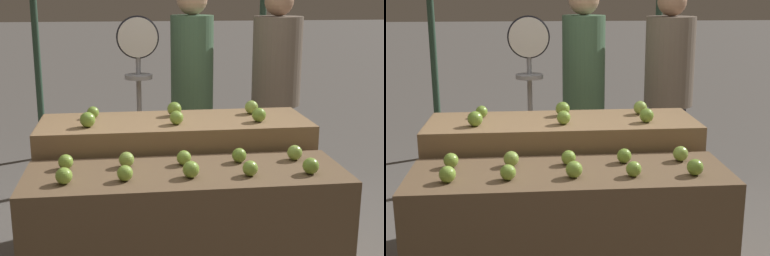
{
  "view_description": "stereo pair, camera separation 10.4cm",
  "coord_description": "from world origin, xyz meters",
  "views": [
    {
      "loc": [
        -0.3,
        -2.58,
        1.72
      ],
      "look_at": [
        0.07,
        0.3,
        0.97
      ],
      "focal_mm": 50.0,
      "sensor_mm": 36.0,
      "label": 1
    },
    {
      "loc": [
        -0.2,
        -2.59,
        1.72
      ],
      "look_at": [
        0.07,
        0.3,
        0.97
      ],
      "focal_mm": 50.0,
      "sensor_mm": 36.0,
      "label": 2
    }
  ],
  "objects": [
    {
      "name": "apple_front_8",
      "position": [
        0.3,
        0.11,
        0.86
      ],
      "size": [
        0.08,
        0.08,
        0.08
      ],
      "primitive_type": "sphere",
      "color": "#7AA338",
      "rests_on": "display_counter_front"
    },
    {
      "name": "apple_front_4",
      "position": [
        0.62,
        -0.12,
        0.87
      ],
      "size": [
        0.08,
        0.08,
        0.08
      ],
      "primitive_type": "sphere",
      "color": "#7AA338",
      "rests_on": "display_counter_front"
    },
    {
      "name": "apple_back_1",
      "position": [
        -0.0,
        0.49,
        0.99
      ],
      "size": [
        0.08,
        0.08,
        0.08
      ],
      "primitive_type": "sphere",
      "color": "#84AD3D",
      "rests_on": "display_counter_back"
    },
    {
      "name": "produce_scale",
      "position": [
        -0.2,
        1.28,
        1.14
      ],
      "size": [
        0.3,
        0.2,
        1.55
      ],
      "color": "#99999E",
      "rests_on": "ground_plane"
    },
    {
      "name": "apple_front_3",
      "position": [
        0.31,
        -0.11,
        0.86
      ],
      "size": [
        0.08,
        0.08,
        0.08
      ],
      "primitive_type": "sphere",
      "color": "#84AD3D",
      "rests_on": "display_counter_front"
    },
    {
      "name": "apple_front_9",
      "position": [
        0.61,
        0.11,
        0.87
      ],
      "size": [
        0.08,
        0.08,
        0.08
      ],
      "primitive_type": "sphere",
      "color": "#8EB247",
      "rests_on": "display_counter_front"
    },
    {
      "name": "apple_front_0",
      "position": [
        -0.6,
        -0.11,
        0.87
      ],
      "size": [
        0.08,
        0.08,
        0.08
      ],
      "primitive_type": "sphere",
      "color": "#84AD3D",
      "rests_on": "display_counter_front"
    },
    {
      "name": "apple_back_3",
      "position": [
        -0.5,
        0.71,
        0.99
      ],
      "size": [
        0.07,
        0.07,
        0.07
      ],
      "primitive_type": "sphere",
      "color": "#7AA338",
      "rests_on": "display_counter_back"
    },
    {
      "name": "person_customer_left",
      "position": [
        0.93,
        1.62,
        1.01
      ],
      "size": [
        0.5,
        0.5,
        1.76
      ],
      "rotation": [
        0.0,
        0.0,
        2.83
      ],
      "color": "#2D2D38",
      "rests_on": "ground_plane"
    },
    {
      "name": "display_counter_back",
      "position": [
        0.0,
        0.6,
        0.48
      ],
      "size": [
        1.65,
        0.55,
        0.95
      ],
      "primitive_type": "cube",
      "color": "olive",
      "rests_on": "ground_plane"
    },
    {
      "name": "apple_front_1",
      "position": [
        -0.31,
        -0.1,
        0.86
      ],
      "size": [
        0.08,
        0.08,
        0.08
      ],
      "primitive_type": "sphere",
      "color": "#84AD3D",
      "rests_on": "display_counter_front"
    },
    {
      "name": "display_counter_front",
      "position": [
        0.0,
        0.0,
        0.41
      ],
      "size": [
        1.65,
        0.55,
        0.82
      ],
      "primitive_type": "cube",
      "color": "brown",
      "rests_on": "ground_plane"
    },
    {
      "name": "apple_front_2",
      "position": [
        0.01,
        -0.1,
        0.87
      ],
      "size": [
        0.08,
        0.08,
        0.08
      ],
      "primitive_type": "sphere",
      "color": "#84AD3D",
      "rests_on": "display_counter_front"
    },
    {
      "name": "apple_front_6",
      "position": [
        -0.3,
        0.11,
        0.87
      ],
      "size": [
        0.08,
        0.08,
        0.08
      ],
      "primitive_type": "sphere",
      "color": "#8EB247",
      "rests_on": "display_counter_front"
    },
    {
      "name": "apple_back_2",
      "position": [
        0.5,
        0.49,
        0.99
      ],
      "size": [
        0.09,
        0.09,
        0.09
      ],
      "primitive_type": "sphere",
      "color": "#7AA338",
      "rests_on": "display_counter_back"
    },
    {
      "name": "person_vendor_at_scale",
      "position": [
        0.23,
        1.52,
        1.04
      ],
      "size": [
        0.42,
        0.42,
        1.78
      ],
      "rotation": [
        0.0,
        0.0,
        3.49
      ],
      "color": "#2D2D38",
      "rests_on": "ground_plane"
    },
    {
      "name": "apple_front_7",
      "position": [
        0.0,
        0.11,
        0.86
      ],
      "size": [
        0.08,
        0.08,
        0.08
      ],
      "primitive_type": "sphere",
      "color": "#84AD3D",
      "rests_on": "display_counter_front"
    },
    {
      "name": "apple_back_0",
      "position": [
        -0.52,
        0.49,
        1.0
      ],
      "size": [
        0.09,
        0.09,
        0.09
      ],
      "primitive_type": "sphere",
      "color": "#7AA338",
      "rests_on": "display_counter_back"
    },
    {
      "name": "apple_front_5",
      "position": [
        -0.61,
        0.12,
        0.86
      ],
      "size": [
        0.08,
        0.08,
        0.08
      ],
      "primitive_type": "sphere",
      "color": "#84AD3D",
      "rests_on": "display_counter_front"
    },
    {
      "name": "apple_back_4",
      "position": [
        0.01,
        0.71,
        1.0
      ],
      "size": [
        0.09,
        0.09,
        0.09
      ],
      "primitive_type": "sphere",
      "color": "#7AA338",
      "rests_on": "display_counter_back"
    },
    {
      "name": "apple_back_5",
      "position": [
        0.51,
        0.71,
        1.0
      ],
      "size": [
        0.09,
        0.09,
        0.09
      ],
      "primitive_type": "sphere",
      "color": "#8EB247",
      "rests_on": "display_counter_back"
    }
  ]
}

